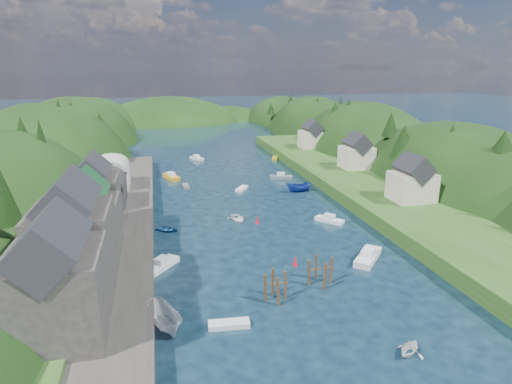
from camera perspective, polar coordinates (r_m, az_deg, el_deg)
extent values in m
plane|color=black|center=(97.57, -2.96, 1.27)|extent=(600.00, 600.00, 0.00)
ellipsoid|color=black|center=(125.90, -25.69, -1.20)|extent=(44.00, 75.56, 52.00)
ellipsoid|color=black|center=(166.68, -22.78, 3.36)|extent=(44.00, 75.56, 48.19)
ellipsoid|color=black|center=(207.23, -21.07, 6.31)|extent=(44.00, 75.56, 39.00)
ellipsoid|color=black|center=(102.39, 24.83, -4.10)|extent=(36.00, 75.56, 44.49)
ellipsoid|color=black|center=(137.12, 13.95, 1.60)|extent=(36.00, 75.56, 48.00)
ellipsoid|color=black|center=(175.32, 7.63, 5.29)|extent=(36.00, 75.56, 44.49)
ellipsoid|color=black|center=(214.27, 3.66, 7.80)|extent=(36.00, 75.56, 36.00)
ellipsoid|color=black|center=(215.77, -11.37, 6.58)|extent=(80.00, 60.00, 44.00)
ellipsoid|color=black|center=(228.50, -4.38, 6.87)|extent=(70.00, 56.00, 36.00)
cone|color=black|center=(53.82, -30.92, 0.07)|extent=(3.59, 3.59, 7.34)
cone|color=black|center=(82.67, -26.68, 5.85)|extent=(3.35, 3.35, 8.43)
cone|color=black|center=(94.75, -28.72, 6.76)|extent=(4.18, 4.18, 7.12)
cone|color=black|center=(112.19, -24.66, 8.39)|extent=(4.73, 4.73, 5.79)
cone|color=black|center=(117.47, -24.75, 9.22)|extent=(4.34, 4.34, 8.34)
cone|color=black|center=(127.20, -24.07, 7.41)|extent=(5.28, 5.28, 5.69)
cone|color=black|center=(139.86, -23.38, 9.71)|extent=(4.77, 4.77, 6.68)
cone|color=black|center=(145.01, -20.10, 8.83)|extent=(4.07, 4.07, 5.74)
cone|color=black|center=(163.23, -22.47, 9.85)|extent=(4.56, 4.56, 9.29)
cone|color=black|center=(172.06, -22.13, 9.34)|extent=(4.75, 4.75, 5.16)
cone|color=black|center=(181.08, -20.69, 10.12)|extent=(4.27, 4.27, 7.26)
cone|color=black|center=(84.68, 30.11, 5.38)|extent=(5.24, 5.24, 5.44)
cone|color=black|center=(93.06, 24.58, 6.16)|extent=(5.03, 5.03, 6.82)
cone|color=black|center=(97.12, 19.04, 6.43)|extent=(5.29, 5.29, 6.94)
cone|color=black|center=(106.50, 17.52, 8.62)|extent=(4.07, 4.07, 5.81)
cone|color=black|center=(116.03, 15.26, 7.26)|extent=(3.40, 3.40, 5.78)
cone|color=black|center=(132.47, 12.21, 10.16)|extent=(4.94, 4.94, 9.79)
cone|color=black|center=(133.09, 10.51, 10.38)|extent=(5.25, 5.25, 6.21)
cone|color=black|center=(148.29, 11.20, 11.03)|extent=(3.36, 3.36, 7.90)
cone|color=black|center=(162.75, 8.16, 11.04)|extent=(4.57, 4.57, 7.29)
cone|color=black|center=(174.97, 6.58, 10.82)|extent=(3.59, 3.59, 5.85)
cone|color=black|center=(182.76, 4.67, 11.96)|extent=(4.14, 4.14, 6.03)
cone|color=black|center=(188.34, 2.01, 11.09)|extent=(3.83, 3.83, 5.10)
cube|color=#2D2B28|center=(67.69, -18.64, -5.60)|extent=(12.00, 110.00, 2.00)
cube|color=#234719|center=(68.71, -24.49, -5.70)|extent=(12.00, 110.00, 2.50)
cube|color=#2D2B28|center=(42.54, -24.92, -12.27)|extent=(8.00, 9.00, 8.00)
cube|color=black|center=(40.54, -25.76, -6.06)|extent=(5.88, 9.36, 5.88)
cube|color=#2D2B28|center=(50.33, -23.07, -6.96)|extent=(8.00, 9.00, 9.00)
cube|color=black|center=(48.56, -23.78, -1.02)|extent=(5.88, 9.36, 5.88)
cube|color=#2D2B28|center=(58.96, -21.60, -4.48)|extent=(8.00, 9.00, 7.00)
cube|color=#1E592D|center=(57.62, -22.06, -0.32)|extent=(5.88, 9.36, 5.88)
cube|color=#2D2B28|center=(67.26, -20.64, -1.42)|extent=(7.00, 8.00, 8.00)
cube|color=black|center=(66.04, -21.06, 2.59)|extent=(5.15, 8.32, 5.15)
cube|color=#2D2D30|center=(79.24, -19.50, -0.22)|extent=(7.00, 9.00, 4.00)
cylinder|color=#2D2D30|center=(78.73, -19.64, 1.17)|extent=(7.00, 9.00, 7.00)
cube|color=#B2B2A8|center=(90.78, -18.78, 1.88)|extent=(7.00, 9.00, 4.00)
cylinder|color=#B2B2A8|center=(90.33, -18.89, 3.10)|extent=(7.00, 9.00, 7.00)
cube|color=#234719|center=(95.73, 13.04, 1.32)|extent=(16.00, 120.00, 2.40)
cube|color=beige|center=(80.71, 20.04, 0.68)|extent=(7.00, 6.00, 5.00)
cube|color=black|center=(79.94, 20.27, 2.99)|extent=(5.15, 6.24, 5.15)
cube|color=beige|center=(103.62, 13.23, 4.53)|extent=(7.00, 6.00, 5.00)
cube|color=black|center=(103.01, 13.35, 6.35)|extent=(5.15, 6.24, 5.15)
cube|color=beige|center=(127.58, 7.48, 6.98)|extent=(7.00, 6.00, 5.00)
cube|color=black|center=(127.09, 7.54, 8.47)|extent=(5.15, 6.24, 5.15)
cylinder|color=#382314|center=(49.49, 3.94, -12.60)|extent=(0.32, 0.32, 3.95)
cylinder|color=#382314|center=(50.18, 2.24, -12.13)|extent=(0.32, 0.32, 3.95)
cylinder|color=#382314|center=(48.92, 1.25, -12.93)|extent=(0.32, 0.32, 3.95)
cylinder|color=#382314|center=(48.21, 2.99, -13.42)|extent=(0.32, 0.32, 3.95)
cylinder|color=#382314|center=(48.89, 2.62, -12.11)|extent=(2.81, 0.16, 0.16)
cylinder|color=#382314|center=(53.51, 10.00, -10.50)|extent=(0.32, 0.32, 3.91)
cylinder|color=#382314|center=(54.18, 7.99, -10.05)|extent=(0.32, 0.32, 3.91)
cylinder|color=#382314|center=(52.53, 7.08, -10.90)|extent=(0.32, 0.32, 3.91)
cylinder|color=#382314|center=(51.83, 9.14, -11.38)|extent=(0.32, 0.32, 3.91)
cylinder|color=#382314|center=(52.72, 8.58, -10.09)|extent=(3.42, 0.16, 0.16)
cone|color=#B60E17|center=(57.54, 5.23, -9.31)|extent=(0.70, 0.70, 0.90)
sphere|color=#B60E17|center=(57.33, 5.24, -8.86)|extent=(0.30, 0.30, 0.30)
cone|color=#B60E17|center=(72.11, 0.17, -3.82)|extent=(0.70, 0.70, 0.90)
sphere|color=#B60E17|center=(71.94, 0.17, -3.45)|extent=(0.30, 0.30, 0.30)
cube|color=silver|center=(45.33, -3.62, -17.20)|extent=(4.30, 1.75, 0.59)
cube|color=#575C63|center=(94.75, -9.31, 0.77)|extent=(1.50, 3.92, 0.54)
imported|color=navy|center=(70.30, -11.78, -4.90)|extent=(4.72, 4.35, 0.80)
imported|color=silver|center=(43.80, 19.82, -18.98)|extent=(3.98, 3.87, 1.60)
cube|color=#C79017|center=(102.62, -11.24, 1.96)|extent=(3.98, 6.50, 0.86)
cube|color=silver|center=(102.43, -11.26, 2.41)|extent=(2.07, 2.51, 0.70)
imported|color=#1B3696|center=(90.26, 5.80, 0.57)|extent=(5.65, 2.48, 2.13)
imported|color=silver|center=(45.47, -12.04, -16.22)|extent=(4.46, 6.81, 2.46)
cube|color=slate|center=(101.01, 3.35, 1.99)|extent=(5.64, 3.12, 0.75)
cube|color=silver|center=(100.82, 3.36, 2.41)|extent=(2.14, 1.69, 0.70)
cube|color=yellow|center=(123.03, 2.56, 4.57)|extent=(2.90, 4.73, 0.63)
cube|color=white|center=(73.76, 9.75, -3.72)|extent=(4.41, 4.78, 0.69)
cube|color=silver|center=(73.51, 9.78, -3.18)|extent=(1.98, 2.04, 0.70)
cube|color=silver|center=(123.09, -7.91, 4.45)|extent=(3.80, 5.12, 0.69)
cube|color=silver|center=(122.95, -7.92, 4.78)|extent=(1.83, 2.07, 0.70)
imported|color=white|center=(73.42, -2.48, -3.60)|extent=(3.33, 4.45, 0.88)
cube|color=silver|center=(91.52, -1.92, 0.44)|extent=(3.47, 4.31, 0.59)
cube|color=silver|center=(60.77, 14.70, -8.40)|extent=(6.05, 6.37, 0.93)
cube|color=silver|center=(60.43, 14.76, -7.66)|extent=(2.69, 2.74, 0.70)
cube|color=white|center=(58.04, -12.46, -9.54)|extent=(4.81, 5.36, 0.76)
cube|color=silver|center=(57.71, -12.50, -8.85)|extent=(2.17, 2.27, 0.70)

